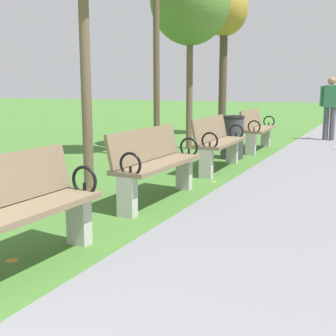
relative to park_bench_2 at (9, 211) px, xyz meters
name	(u,v)px	position (x,y,z in m)	size (l,w,h in m)	color
park_bench_2	(9,211)	(0.00, 0.00, 0.00)	(0.53, 1.62, 0.90)	#7A664C
park_bench_3	(155,163)	(0.00, 2.40, 0.00)	(0.51, 1.61, 0.90)	#7A664C
park_bench_4	(218,142)	(0.00, 4.73, 0.00)	(0.52, 1.61, 0.90)	#7A664C
park_bench_5	(257,128)	(0.00, 7.35, 0.00)	(0.52, 1.61, 0.90)	#7A664C
tree_3	(190,0)	(-1.46, 6.96, 2.74)	(1.75, 1.75, 4.21)	brown
tree_4	(224,14)	(-1.67, 9.92, 2.89)	(1.30, 1.30, 4.20)	#4C3D2D
pedestrian_walking	(330,105)	(1.26, 9.86, 0.44)	(0.53, 0.23, 1.62)	#4C4C56
trash_bin	(232,137)	(-0.15, 6.02, -0.06)	(0.48, 0.48, 0.84)	#38383D
scattered_leaves	(225,203)	(0.83, 2.61, -0.47)	(5.01, 12.97, 0.02)	gold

